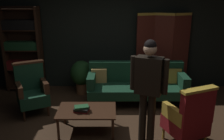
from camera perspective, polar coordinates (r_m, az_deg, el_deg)
ground_plane at (r=4.30m, az=-0.03°, el=-15.48°), size 10.00×10.00×0.00m
back_wall at (r=6.13m, az=0.04°, el=8.71°), size 7.20×0.10×2.80m
folding_screen at (r=6.10m, az=11.89°, el=4.33°), size 1.31×0.20×1.90m
bookshelf at (r=6.31m, az=-19.96°, el=4.98°), size 0.90×0.32×2.05m
velvet_couch at (r=5.42m, az=5.84°, el=-2.95°), size 2.12×0.78×0.88m
coffee_table at (r=4.31m, az=-5.79°, el=-9.76°), size 1.00×0.64×0.42m
armchair_gilt_accent at (r=4.04m, az=17.54°, el=-10.60°), size 0.76×0.75×1.04m
armchair_wing_left at (r=5.15m, az=-18.10°, el=-4.45°), size 0.78×0.78×1.04m
standing_figure at (r=3.78m, az=8.65°, el=-3.09°), size 0.55×0.35×1.70m
potted_plant at (r=5.89m, az=-7.01°, el=-1.11°), size 0.52×0.52×0.82m
book_red_leather at (r=4.23m, az=-6.98°, el=-9.42°), size 0.27×0.21×0.02m
book_black_cloth at (r=4.22m, az=-6.99°, el=-9.01°), size 0.27×0.21×0.04m
book_green_cloth at (r=4.20m, az=-7.01°, el=-8.55°), size 0.26×0.19×0.03m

